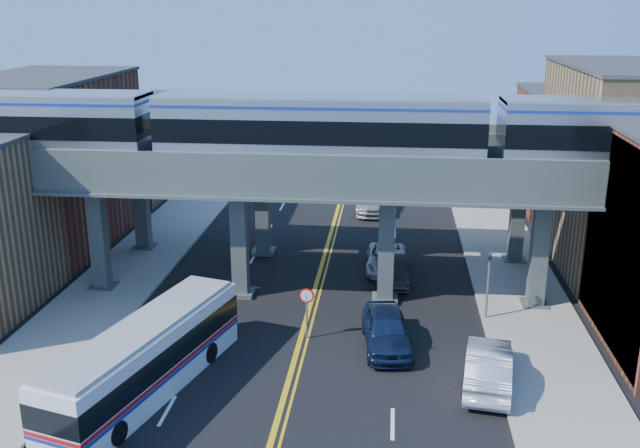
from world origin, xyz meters
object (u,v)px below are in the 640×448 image
(transit_train, at_px, (319,128))
(car_lane_d, at_px, (373,199))
(car_parked_curb, at_px, (488,366))
(stop_sign, at_px, (307,305))
(car_lane_c, at_px, (386,259))
(car_lane_b, at_px, (391,269))
(car_lane_a, at_px, (386,330))
(transit_bus, at_px, (146,359))
(traffic_signal, at_px, (488,279))

(transit_train, xyz_separation_m, car_lane_d, (2.40, 17.69, -8.56))
(car_parked_curb, bearing_deg, stop_sign, -15.84)
(car_lane_c, xyz_separation_m, car_lane_d, (-1.20, 12.92, 0.20))
(car_lane_b, bearing_deg, car_lane_c, 93.88)
(stop_sign, bearing_deg, transit_train, 89.02)
(car_lane_c, distance_m, car_lane_d, 12.97)
(car_lane_a, height_order, car_lane_d, car_lane_a)
(transit_train, distance_m, car_lane_a, 10.85)
(transit_bus, relative_size, car_lane_a, 2.20)
(car_lane_d, bearing_deg, car_lane_b, -84.15)
(transit_train, xyz_separation_m, car_parked_curb, (8.11, -8.62, -8.56))
(transit_train, bearing_deg, car_lane_a, -55.73)
(transit_bus, xyz_separation_m, car_lane_c, (9.73, 15.36, -0.81))
(traffic_signal, bearing_deg, transit_train, 167.22)
(stop_sign, bearing_deg, transit_bus, -137.29)
(car_lane_d, bearing_deg, transit_train, -97.71)
(traffic_signal, distance_m, car_lane_b, 7.09)
(transit_train, xyz_separation_m, car_lane_a, (3.76, -5.52, -8.55))
(transit_bus, relative_size, car_lane_c, 2.32)
(car_lane_a, bearing_deg, transit_train, 117.38)
(stop_sign, distance_m, car_lane_d, 22.84)
(transit_bus, relative_size, car_parked_curb, 2.15)
(transit_train, distance_m, car_parked_curb, 14.61)
(transit_train, relative_size, car_parked_curb, 9.61)
(traffic_signal, height_order, car_lane_d, traffic_signal)
(traffic_signal, distance_m, car_lane_d, 20.76)
(traffic_signal, height_order, car_lane_c, traffic_signal)
(transit_bus, xyz_separation_m, car_parked_curb, (14.24, 1.96, -0.61))
(stop_sign, height_order, transit_bus, transit_bus)
(stop_sign, xyz_separation_m, car_parked_curb, (8.20, -3.62, -0.87))
(transit_train, bearing_deg, traffic_signal, -12.78)
(transit_train, distance_m, transit_bus, 14.59)
(car_lane_c, distance_m, car_parked_curb, 14.14)
(traffic_signal, xyz_separation_m, car_lane_b, (-4.90, 4.89, -1.51))
(car_lane_b, bearing_deg, transit_bus, -132.09)
(stop_sign, distance_m, car_lane_a, 3.98)
(transit_bus, bearing_deg, car_lane_c, -16.74)
(car_lane_a, distance_m, car_lane_d, 23.25)
(stop_sign, relative_size, car_lane_a, 0.50)
(stop_sign, distance_m, car_lane_b, 8.90)
(car_lane_a, relative_size, car_lane_d, 0.85)
(car_lane_d, bearing_deg, car_lane_c, -84.65)
(transit_train, bearing_deg, stop_sign, -90.98)
(car_lane_c, relative_size, car_lane_d, 0.81)
(traffic_signal, xyz_separation_m, car_lane_a, (-5.05, -3.52, -1.40))
(car_lane_d, bearing_deg, transit_bus, -106.77)
(transit_train, relative_size, car_lane_a, 9.84)
(traffic_signal, bearing_deg, stop_sign, -161.37)
(transit_train, distance_m, traffic_signal, 11.53)
(traffic_signal, distance_m, transit_bus, 17.25)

